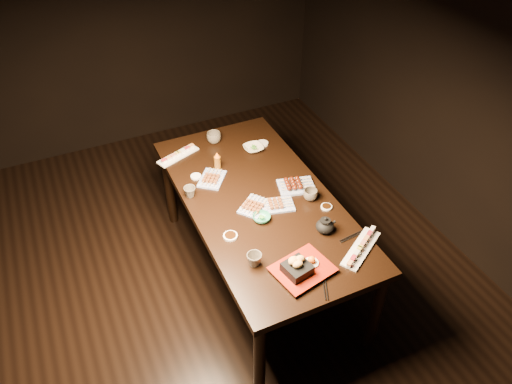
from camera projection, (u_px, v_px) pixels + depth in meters
ground at (216, 328)px, 3.35m from camera, size 5.00×5.00×0.00m
dining_table at (259, 240)px, 3.47m from camera, size 1.25×1.95×0.75m
sushi_platter_near at (361, 247)px, 2.87m from camera, size 0.35×0.27×0.04m
sushi_platter_far at (178, 154)px, 3.57m from camera, size 0.33×0.20×0.04m
yakitori_plate_center at (254, 204)px, 3.15m from camera, size 0.25×0.24×0.05m
yakitori_plate_right at (278, 203)px, 3.16m from camera, size 0.23×0.19×0.05m
yakitori_plate_left at (212, 177)px, 3.36m from camera, size 0.25×0.26×0.05m
tsukune_plate at (296, 184)px, 3.30m from camera, size 0.27×0.23×0.06m
edamame_bowl_green at (262, 218)px, 3.06m from camera, size 0.15×0.15×0.04m
edamame_bowl_cream at (253, 148)px, 3.63m from camera, size 0.14×0.14×0.03m
tempura_tray at (303, 265)px, 2.72m from camera, size 0.36×0.31×0.11m
teacup_near_left at (254, 260)px, 2.77m from camera, size 0.10×0.10×0.08m
teacup_mid_right at (310, 195)px, 3.20m from camera, size 0.11×0.11×0.07m
teacup_far_left at (190, 192)px, 3.22m from camera, size 0.08×0.08×0.07m
teacup_far_right at (214, 137)px, 3.70m from camera, size 0.11×0.11×0.08m
teapot at (325, 225)px, 2.96m from camera, size 0.13×0.13×0.11m
condiment_bottle at (217, 161)px, 3.42m from camera, size 0.06×0.06×0.14m
sauce_dish_west at (230, 236)px, 2.96m from camera, size 0.11×0.11×0.02m
sauce_dish_east at (263, 143)px, 3.70m from camera, size 0.11×0.11×0.01m
sauce_dish_se at (326, 207)px, 3.16m from camera, size 0.08×0.08×0.01m
sauce_dish_nw at (196, 176)px, 3.40m from camera, size 0.08×0.08×0.01m
chopsticks_near at (325, 283)px, 2.69m from camera, size 0.12×0.22×0.01m
chopsticks_se at (356, 235)px, 2.97m from camera, size 0.24×0.05×0.01m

